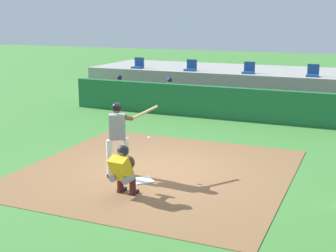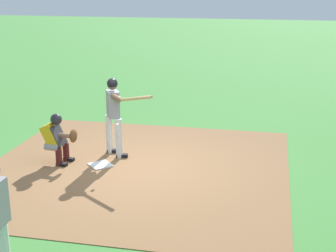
{
  "view_description": "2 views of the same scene",
  "coord_description": "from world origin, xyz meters",
  "views": [
    {
      "loc": [
        4.59,
        -10.06,
        3.76
      ],
      "look_at": [
        0.0,
        0.7,
        1.0
      ],
      "focal_mm": 49.98,
      "sensor_mm": 36.0,
      "label": 1
    },
    {
      "loc": [
        9.58,
        2.72,
        3.94
      ],
      "look_at": [
        0.0,
        0.7,
        1.0
      ],
      "focal_mm": 53.19,
      "sensor_mm": 36.0,
      "label": 2
    }
  ],
  "objects": [
    {
      "name": "batter_at_plate",
      "position": [
        -0.68,
        -0.68,
        1.04
      ],
      "size": [
        0.83,
        1.29,
        1.8
      ],
      "color": "silver",
      "rests_on": "ground"
    },
    {
      "name": "catcher_crouched",
      "position": [
        0.01,
        -1.75,
        0.61
      ],
      "size": [
        0.51,
        1.73,
        1.13
      ],
      "color": "gray",
      "rests_on": "ground"
    },
    {
      "name": "home_plate",
      "position": [
        0.0,
        -0.8,
        0.02
      ],
      "size": [
        0.62,
        0.62,
        0.02
      ],
      "primitive_type": "cube",
      "rotation": [
        0.0,
        0.0,
        0.79
      ],
      "color": "white",
      "rests_on": "dirt_infield"
    },
    {
      "name": "dirt_infield",
      "position": [
        0.0,
        0.0,
        0.01
      ],
      "size": [
        6.4,
        6.4,
        0.01
      ],
      "primitive_type": "cube",
      "color": "olive",
      "rests_on": "ground"
    },
    {
      "name": "ground_plane",
      "position": [
        0.0,
        0.0,
        0.0
      ],
      "size": [
        80.0,
        80.0,
        0.0
      ],
      "primitive_type": "plane",
      "color": "#428438"
    }
  ]
}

